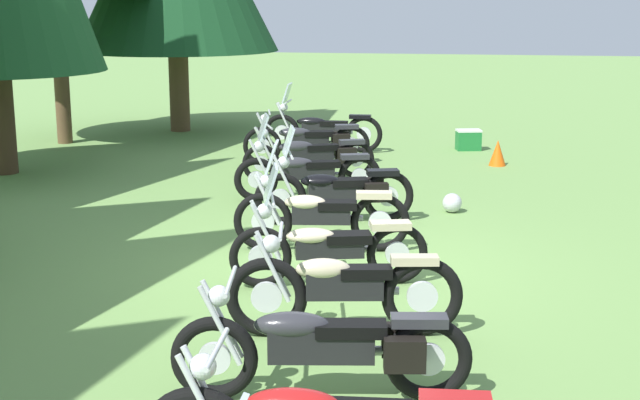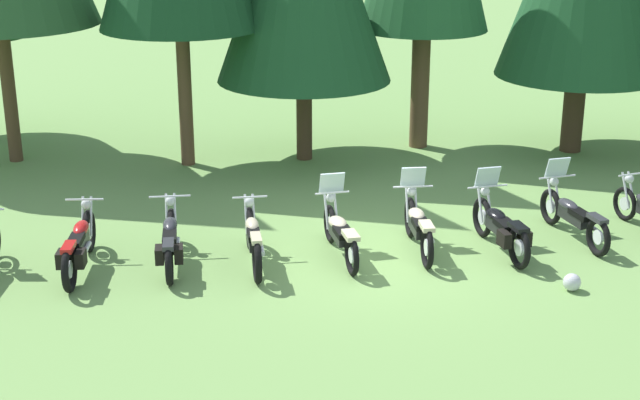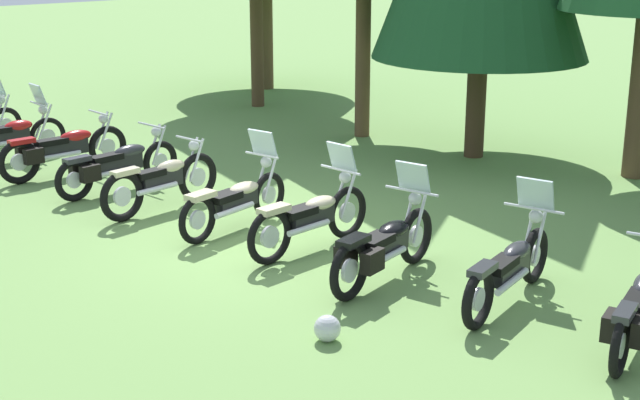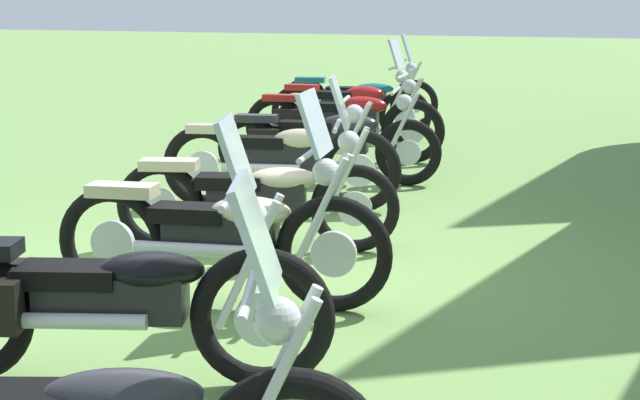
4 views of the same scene
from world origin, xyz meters
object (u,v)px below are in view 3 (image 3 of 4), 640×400
(motorcycle_2, at_px, (63,149))
(motorcycle_9, at_px, (638,307))
(motorcycle_6, at_px, (312,216))
(motorcycle_8, at_px, (510,266))
(motorcycle_1, at_px, (10,135))
(motorcycle_5, at_px, (236,199))
(motorcycle_3, at_px, (117,165))
(dropped_helmet, at_px, (327,328))
(motorcycle_7, at_px, (384,245))
(motorcycle_4, at_px, (162,181))

(motorcycle_2, bearing_deg, motorcycle_9, -83.61)
(motorcycle_2, distance_m, motorcycle_6, 5.79)
(motorcycle_2, xyz_separation_m, motorcycle_8, (8.52, 1.82, -0.02))
(motorcycle_1, distance_m, motorcycle_9, 11.89)
(motorcycle_5, relative_size, motorcycle_9, 0.98)
(motorcycle_1, relative_size, motorcycle_3, 0.94)
(motorcycle_8, bearing_deg, dropped_helmet, 149.61)
(motorcycle_2, height_order, motorcycle_5, motorcycle_5)
(motorcycle_6, bearing_deg, motorcycle_7, -97.71)
(motorcycle_5, height_order, motorcycle_9, motorcycle_5)
(motorcycle_6, relative_size, motorcycle_8, 0.98)
(motorcycle_8, bearing_deg, motorcycle_9, -101.57)
(dropped_helmet, bearing_deg, motorcycle_7, 120.08)
(dropped_helmet, bearing_deg, motorcycle_8, 78.18)
(motorcycle_1, bearing_deg, motorcycle_2, -79.91)
(motorcycle_4, bearing_deg, motorcycle_2, 87.00)
(motorcycle_3, height_order, motorcycle_5, motorcycle_5)
(motorcycle_7, xyz_separation_m, motorcycle_9, (2.95, 0.89, -0.04))
(motorcycle_3, xyz_separation_m, motorcycle_5, (2.86, 0.48, 0.01))
(motorcycle_1, relative_size, motorcycle_9, 1.02)
(motorcycle_2, relative_size, motorcycle_9, 1.11)
(dropped_helmet, bearing_deg, motorcycle_5, 161.38)
(motorcycle_1, distance_m, dropped_helmet, 9.62)
(motorcycle_3, distance_m, motorcycle_8, 7.21)
(motorcycle_1, distance_m, motorcycle_6, 7.41)
(motorcycle_1, height_order, dropped_helmet, motorcycle_1)
(motorcycle_5, bearing_deg, motorcycle_6, -91.95)
(motorcycle_1, bearing_deg, motorcycle_7, -82.85)
(motorcycle_6, bearing_deg, motorcycle_1, 93.36)
(motorcycle_6, height_order, dropped_helmet, motorcycle_6)
(motorcycle_2, relative_size, dropped_helmet, 8.49)
(motorcycle_2, bearing_deg, motorcycle_5, -84.58)
(motorcycle_4, relative_size, motorcycle_5, 1.03)
(motorcycle_2, height_order, motorcycle_8, motorcycle_8)
(motorcycle_3, bearing_deg, dropped_helmet, -105.98)
(motorcycle_4, bearing_deg, motorcycle_6, -86.37)
(motorcycle_7, height_order, motorcycle_9, motorcycle_7)
(motorcycle_1, distance_m, motorcycle_5, 6.01)
(motorcycle_5, bearing_deg, motorcycle_2, 84.94)
(motorcycle_5, distance_m, motorcycle_9, 5.88)
(motorcycle_1, bearing_deg, motorcycle_5, -81.53)
(motorcycle_4, distance_m, motorcycle_6, 2.91)
(dropped_helmet, bearing_deg, motorcycle_4, 170.64)
(motorcycle_8, distance_m, dropped_helmet, 2.35)
(motorcycle_1, height_order, motorcycle_8, motorcycle_1)
(motorcycle_5, xyz_separation_m, motorcycle_7, (2.80, 0.33, 0.02))
(motorcycle_3, xyz_separation_m, motorcycle_7, (5.65, 0.81, 0.03))
(motorcycle_3, relative_size, motorcycle_7, 1.08)
(motorcycle_5, bearing_deg, motorcycle_3, 84.15)
(motorcycle_5, bearing_deg, motorcycle_9, -93.38)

